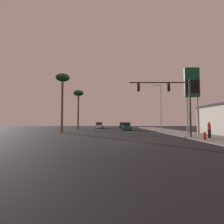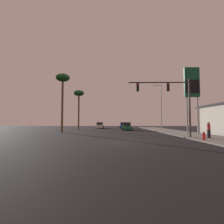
% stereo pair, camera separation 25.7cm
% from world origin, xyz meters
% --- Properties ---
extents(ground_plane, '(120.00, 120.00, 0.00)m').
position_xyz_m(ground_plane, '(0.00, 0.00, 0.00)').
color(ground_plane, black).
extents(sidewalk_right, '(5.00, 60.00, 0.12)m').
position_xyz_m(sidewalk_right, '(9.50, 10.00, 0.06)').
color(sidewalk_right, gray).
rests_on(sidewalk_right, ground).
extents(car_blue, '(2.04, 4.32, 1.68)m').
position_xyz_m(car_blue, '(1.71, 32.91, 0.76)').
color(car_blue, navy).
rests_on(car_blue, ground).
extents(car_white, '(2.04, 4.33, 1.68)m').
position_xyz_m(car_white, '(-4.76, 32.44, 0.76)').
color(car_white, silver).
rests_on(car_white, ground).
extents(car_green, '(2.04, 4.33, 1.68)m').
position_xyz_m(car_green, '(1.90, 22.12, 0.76)').
color(car_green, '#195933').
rests_on(car_green, ground).
extents(traffic_light_mast, '(6.88, 0.36, 6.50)m').
position_xyz_m(traffic_light_mast, '(5.71, 3.80, 4.70)').
color(traffic_light_mast, '#38383D').
rests_on(traffic_light_mast, sidewalk_right).
extents(street_lamp, '(1.74, 0.24, 9.00)m').
position_xyz_m(street_lamp, '(8.32, 18.56, 5.12)').
color(street_lamp, '#99999E').
rests_on(street_lamp, sidewalk_right).
extents(gas_station_sign, '(2.00, 0.42, 9.00)m').
position_xyz_m(gas_station_sign, '(9.68, 7.71, 6.62)').
color(gas_station_sign, '#99999E').
rests_on(gas_station_sign, sidewalk_right).
extents(fire_hydrant, '(0.24, 0.34, 0.76)m').
position_xyz_m(fire_hydrant, '(7.45, 0.51, 0.49)').
color(fire_hydrant, red).
rests_on(fire_hydrant, sidewalk_right).
extents(pedestrian_on_sidewalk, '(0.34, 0.32, 1.67)m').
position_xyz_m(pedestrian_on_sidewalk, '(9.14, 2.79, 1.03)').
color(pedestrian_on_sidewalk, '#23232D').
rests_on(pedestrian_on_sidewalk, sidewalk_right).
extents(palm_tree_mid, '(2.40, 2.40, 9.05)m').
position_xyz_m(palm_tree_mid, '(-8.91, 24.00, 7.86)').
color(palm_tree_mid, brown).
rests_on(palm_tree_mid, ground).
extents(palm_tree_near, '(2.40, 2.40, 10.10)m').
position_xyz_m(palm_tree_near, '(-9.68, 14.00, 8.78)').
color(palm_tree_near, brown).
rests_on(palm_tree_near, ground).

